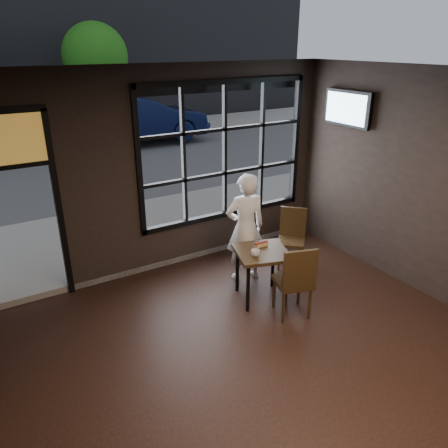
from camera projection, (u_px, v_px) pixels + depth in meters
floor at (301, 404)px, 4.54m from camera, size 6.00×7.00×0.02m
ceiling at (330, 80)px, 3.29m from camera, size 6.00×7.00×0.02m
window_frame at (225, 152)px, 7.17m from camera, size 3.06×0.12×2.28m
street_asphalt at (8, 111)px, 23.45m from camera, size 60.00×41.00×0.04m
cafe_table at (261, 275)px, 6.26m from camera, size 0.90×0.90×0.77m
chair_near at (293, 279)px, 5.85m from camera, size 0.58×0.58×1.06m
chair_window at (291, 240)px, 7.11m from camera, size 0.60×0.60×0.98m
man at (245, 228)px, 6.62m from camera, size 0.70×0.53×1.72m
hotdog at (261, 244)px, 6.23m from camera, size 0.20×0.09×0.06m
cup at (255, 253)px, 5.94m from camera, size 0.17×0.17×0.10m
tv at (348, 108)px, 6.98m from camera, size 0.11×0.96×0.56m
navy_car at (138, 119)px, 15.43m from camera, size 4.92×1.74×1.62m
tree_right at (95, 56)px, 16.49m from camera, size 2.44×2.44×4.16m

